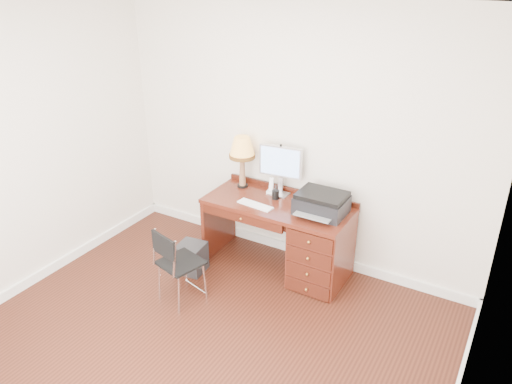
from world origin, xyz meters
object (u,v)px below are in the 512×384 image
Objects in this scene: leg_lamp at (242,151)px; chair at (176,260)px; monitor at (281,164)px; desk at (306,240)px; printer at (322,203)px; equipment_box at (192,258)px; phone at (271,189)px.

chair is (-0.00, -1.17, -0.70)m from leg_lamp.
leg_lamp is at bearing 179.98° from monitor.
leg_lamp is 1.36m from chair.
printer reaches higher than desk.
leg_lamp is 1.24m from equipment_box.
phone is at bearing -157.11° from monitor.
equipment_box is (-0.21, -0.69, -1.01)m from leg_lamp.
leg_lamp is at bearing 171.40° from phone.
desk is 3.17× the size of printer.
chair is (-0.85, -1.00, 0.05)m from desk.
chair is at bearing -130.18° from desk.
desk is at bearing -27.93° from phone.
phone is at bearing 44.16° from equipment_box.
phone reaches higher than equipment_box.
equipment_box is (-1.06, -0.52, -0.26)m from desk.
desk is 4.81× the size of equipment_box.
leg_lamp reaches higher than phone.
desk is 0.81m from monitor.
printer is at bearing -7.94° from leg_lamp.
desk is at bearing 64.64° from chair.
phone is at bearing 0.49° from leg_lamp.
desk reaches higher than equipment_box.
equipment_box is at bearing -137.39° from monitor.
printer is at bearing -21.67° from phone.
monitor reaches higher than desk.
phone is 1.27m from chair.
phone is at bearing 161.16° from desk.
equipment_box is (-0.64, -0.74, -0.92)m from monitor.
phone is (-0.49, 0.17, 0.39)m from desk.
leg_lamp is (-0.98, 0.14, 0.31)m from printer.
leg_lamp is at bearing 172.12° from printer.
monitor is 0.69× the size of chair.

